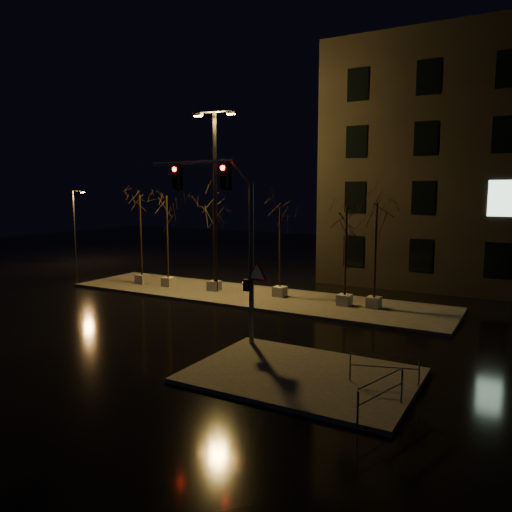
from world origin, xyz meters
The scene contains 14 objects.
ground centered at (0.00, 0.00, 0.00)m, with size 90.00×90.00×0.00m, color black.
median centered at (0.00, 6.00, 0.07)m, with size 22.00×5.00×0.15m, color #423F3B.
sidewalk_corner centered at (7.50, -3.50, 0.07)m, with size 7.00×5.00×0.15m, color #423F3B.
tree_0 centered at (-7.52, 5.68, 4.44)m, with size 1.80×1.80×5.66m.
tree_1 centered at (-5.52, 5.78, 4.40)m, with size 1.80×1.80×5.60m.
tree_2 centered at (-2.38, 6.11, 4.08)m, with size 1.80×1.80×5.18m.
tree_3 centered at (1.69, 6.47, 3.96)m, with size 1.80×1.80×5.02m.
tree_4 centered at (5.49, 6.20, 4.02)m, with size 1.80×1.80×5.10m.
tree_5 centered at (6.94, 6.37, 4.18)m, with size 1.80×1.80×5.31m.
traffic_signal_mast centered at (3.38, -1.44, 4.70)m, with size 5.67×0.44×6.93m.
streetlight_main centered at (-2.14, 5.94, 5.99)m, with size 2.53×0.65×10.12m.
streetlight_far centered at (-19.45, 10.92, 3.25)m, with size 1.13×0.50×5.90m.
guard_rail_a centered at (10.00, -3.04, 0.73)m, with size 1.97×0.65×0.89m.
guard_rail_b centered at (10.50, -5.20, 0.80)m, with size 0.64×2.06×1.01m.
Camera 1 is at (13.73, -17.49, 5.94)m, focal length 35.00 mm.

